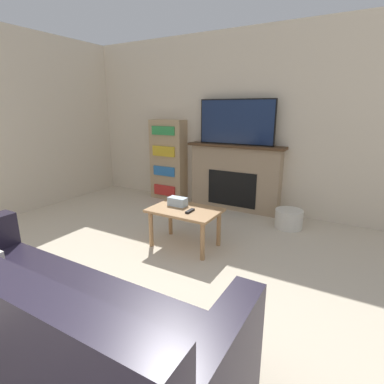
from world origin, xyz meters
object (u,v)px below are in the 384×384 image
Objects in this scene: fireplace at (235,177)px; tv at (236,122)px; bookshelf at (168,160)px; couch at (42,332)px; coffee_table at (185,215)px; storage_basket at (289,219)px.

fireplace is 0.85m from tv.
couch is at bearing -66.85° from bookshelf.
coffee_table is at bearing -88.94° from fireplace.
fireplace is at bearing 158.27° from storage_basket.
tv is at bearing -90.00° from fireplace.
tv is 1.84m from coffee_table.
fireplace is at bearing 90.00° from tv.
bookshelf is at bearing 113.15° from couch.
coffee_table is (-0.22, 1.95, 0.06)m from couch.
couch is 6.21× the size of storage_basket.
tv is at bearing 159.30° from storage_basket.
fireplace is 1.93× the size of coffee_table.
fireplace is at bearing 91.06° from coffee_table.
storage_basket is (0.71, 3.14, -0.19)m from couch.
bookshelf is (-1.50, 3.50, 0.37)m from couch.
coffee_table is at bearing -88.92° from tv.
bookshelf is at bearing 129.60° from coffee_table.
fireplace reaches higher than couch.
coffee_table is 2.03m from bookshelf.
bookshelf is (-1.25, -0.00, -0.68)m from tv.
tv is at bearing 91.08° from coffee_table.
couch is 1.65× the size of bookshelf.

